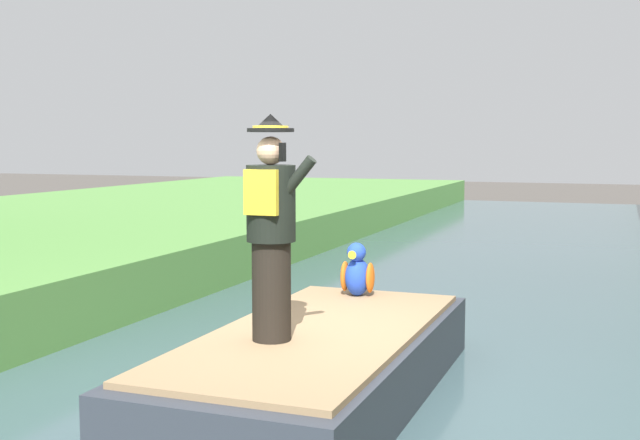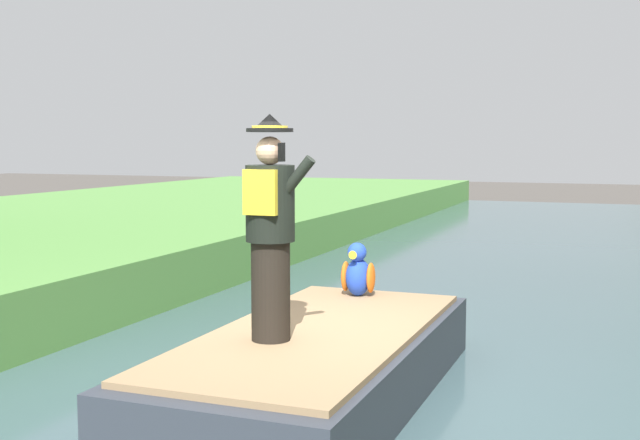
% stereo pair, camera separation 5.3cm
% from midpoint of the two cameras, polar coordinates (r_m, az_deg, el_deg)
% --- Properties ---
extents(ground_plane, '(80.00, 80.00, 0.00)m').
position_cam_midpoint_polar(ground_plane, '(7.17, 0.04, -13.38)').
color(ground_plane, '#4C4742').
extents(canal_water, '(6.31, 48.00, 0.10)m').
position_cam_midpoint_polar(canal_water, '(7.16, 0.04, -13.00)').
color(canal_water, '#3D565B').
rests_on(canal_water, ground).
extents(boat, '(1.81, 4.21, 0.61)m').
position_cam_midpoint_polar(boat, '(7.05, 0.03, -10.30)').
color(boat, '#333842').
rests_on(boat, canal_water).
extents(person_pirate, '(0.61, 0.42, 1.85)m').
position_cam_midpoint_polar(person_pirate, '(6.47, -3.34, -0.60)').
color(person_pirate, black).
rests_on(person_pirate, boat).
extents(parrot_plush, '(0.36, 0.34, 0.57)m').
position_cam_midpoint_polar(parrot_plush, '(8.43, 2.92, -3.81)').
color(parrot_plush, blue).
rests_on(parrot_plush, boat).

